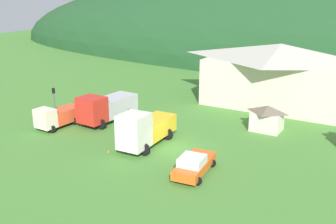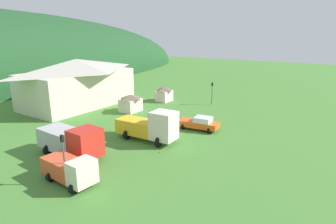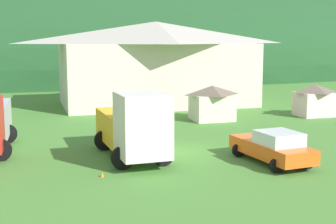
# 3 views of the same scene
# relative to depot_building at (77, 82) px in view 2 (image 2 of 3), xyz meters

# --- Properties ---
(ground_plane) EXTENTS (200.00, 200.00, 0.00)m
(ground_plane) POSITION_rel_depot_building_xyz_m (-3.75, -18.74, -3.90)
(ground_plane) COLOR #477F33
(depot_building) EXTENTS (18.19, 10.30, 7.57)m
(depot_building) POSITION_rel_depot_building_xyz_m (0.00, 0.00, 0.00)
(depot_building) COLOR beige
(depot_building) RESTS_ON ground
(play_shed_cream) EXTENTS (3.15, 2.65, 2.61)m
(play_shed_cream) POSITION_rel_depot_building_xyz_m (1.74, -9.74, -2.56)
(play_shed_cream) COLOR beige
(play_shed_cream) RESTS_ON ground
(play_shed_pink) EXTENTS (2.81, 2.37, 2.54)m
(play_shed_pink) POSITION_rel_depot_building_xyz_m (10.19, -10.14, -2.59)
(play_shed_pink) COLOR beige
(play_shed_pink) RESTS_ON ground
(light_truck_cream) EXTENTS (2.64, 5.04, 2.32)m
(light_truck_cream) POSITION_rel_depot_building_xyz_m (-17.19, -19.99, -2.72)
(light_truck_cream) COLOR beige
(light_truck_cream) RESTS_ON ground
(crane_truck_red) EXTENTS (3.58, 7.28, 3.23)m
(crane_truck_red) POSITION_rel_depot_building_xyz_m (-13.94, -16.05, -2.24)
(crane_truck_red) COLOR red
(crane_truck_red) RESTS_ON ground
(heavy_rig_striped) EXTENTS (3.27, 7.18, 3.57)m
(heavy_rig_striped) POSITION_rel_depot_building_xyz_m (-6.42, -19.79, -2.17)
(heavy_rig_striped) COLOR silver
(heavy_rig_striped) RESTS_ON ground
(service_pickup_orange) EXTENTS (2.75, 5.13, 1.66)m
(service_pickup_orange) POSITION_rel_depot_building_xyz_m (0.00, -22.41, -3.08)
(service_pickup_orange) COLOR #EE5A1A
(service_pickup_orange) RESTS_ON ground
(traffic_light_west) EXTENTS (0.20, 0.32, 4.12)m
(traffic_light_west) POSITION_rel_depot_building_xyz_m (-17.55, -19.84, -1.37)
(traffic_light_west) COLOR #4C4C51
(traffic_light_west) RESTS_ON ground
(traffic_light_east) EXTENTS (0.20, 0.32, 3.69)m
(traffic_light_east) POSITION_rel_depot_building_xyz_m (12.62, -18.13, -1.61)
(traffic_light_east) COLOR #4C4C51
(traffic_light_east) RESTS_ON ground
(traffic_cone_near_pickup) EXTENTS (0.36, 0.36, 0.49)m
(traffic_cone_near_pickup) POSITION_rel_depot_building_xyz_m (-8.45, -22.46, -3.90)
(traffic_cone_near_pickup) COLOR orange
(traffic_cone_near_pickup) RESTS_ON ground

